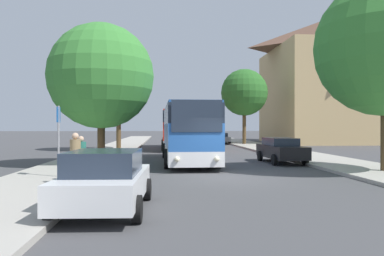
% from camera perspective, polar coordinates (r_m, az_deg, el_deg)
% --- Properties ---
extents(ground_plane, '(300.00, 300.00, 0.00)m').
position_cam_1_polar(ground_plane, '(15.46, 5.65, -7.65)').
color(ground_plane, '#424244').
rests_on(ground_plane, ground).
extents(sidewalk_left, '(4.00, 120.00, 0.15)m').
position_cam_1_polar(sidewalk_left, '(15.81, -20.41, -7.21)').
color(sidewalk_left, '#A39E93').
rests_on(sidewalk_left, ground_plane).
extents(building_right_background, '(16.91, 14.83, 16.48)m').
position_cam_1_polar(building_right_background, '(52.13, 21.41, 6.99)').
color(building_right_background, tan).
rests_on(building_right_background, ground_plane).
extents(bus_front, '(2.96, 10.67, 3.33)m').
position_cam_1_polar(bus_front, '(21.94, -0.68, -0.64)').
color(bus_front, silver).
rests_on(bus_front, ground_plane).
extents(bus_middle, '(2.90, 11.66, 3.52)m').
position_cam_1_polar(bus_middle, '(35.27, -2.30, -0.14)').
color(bus_middle, gray).
rests_on(bus_middle, ground_plane).
extents(parked_car_left_curb, '(2.20, 4.27, 1.52)m').
position_cam_1_polar(parked_car_left_curb, '(9.74, -13.02, -7.66)').
color(parked_car_left_curb, silver).
rests_on(parked_car_left_curb, ground_plane).
extents(parked_car_right_near, '(2.01, 4.53, 1.45)m').
position_cam_1_polar(parked_car_right_near, '(22.39, 13.41, -3.22)').
color(parked_car_right_near, black).
rests_on(parked_car_right_near, ground_plane).
extents(parked_car_right_far, '(2.18, 4.47, 1.32)m').
position_cam_1_polar(parked_car_right_far, '(45.47, 4.23, -1.52)').
color(parked_car_right_far, slate).
rests_on(parked_car_right_far, ground_plane).
extents(bus_stop_sign, '(0.08, 0.45, 2.78)m').
position_cam_1_polar(bus_stop_sign, '(15.64, -19.68, -0.70)').
color(bus_stop_sign, gray).
rests_on(bus_stop_sign, sidewalk_left).
extents(pedestrian_waiting_near, '(0.36, 0.36, 1.62)m').
position_cam_1_polar(pedestrian_waiting_near, '(14.14, -16.56, -4.47)').
color(pedestrian_waiting_near, '#23232D').
rests_on(pedestrian_waiting_near, sidewalk_left).
extents(pedestrian_waiting_far, '(0.36, 0.36, 1.76)m').
position_cam_1_polar(pedestrian_waiting_far, '(13.40, -17.35, -4.41)').
color(pedestrian_waiting_far, '#23232D').
rests_on(pedestrian_waiting_far, sidewalk_left).
extents(tree_left_near, '(5.63, 5.63, 7.48)m').
position_cam_1_polar(tree_left_near, '(20.80, -13.68, 7.66)').
color(tree_left_near, '#47331E').
rests_on(tree_left_near, sidewalk_left).
extents(tree_left_far, '(5.89, 5.89, 8.97)m').
position_cam_1_polar(tree_left_far, '(33.25, -11.13, 7.25)').
color(tree_left_far, '#513D23').
rests_on(tree_left_far, sidewalk_left).
extents(tree_right_mid, '(5.24, 5.24, 8.40)m').
position_cam_1_polar(tree_right_mid, '(42.60, 7.97, 5.37)').
color(tree_right_mid, '#513D23').
rests_on(tree_right_mid, sidewalk_right).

